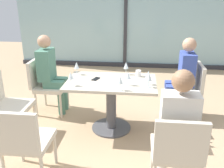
# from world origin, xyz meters

# --- Properties ---
(ground_plane) EXTENTS (12.00, 12.00, 0.00)m
(ground_plane) POSITION_xyz_m (0.00, 0.00, 0.00)
(ground_plane) COLOR tan
(window_wall_backdrop) EXTENTS (5.51, 0.10, 2.70)m
(window_wall_backdrop) POSITION_xyz_m (0.00, 3.20, 1.21)
(window_wall_backdrop) COLOR #92B7BC
(window_wall_backdrop) RESTS_ON ground_plane
(dining_table_main) EXTENTS (1.21, 0.77, 0.73)m
(dining_table_main) POSITION_xyz_m (0.00, 0.00, 0.52)
(dining_table_main) COLOR #BCB29E
(dining_table_main) RESTS_ON ground_plane
(chair_far_right) EXTENTS (0.50, 0.46, 0.87)m
(chair_far_right) POSITION_xyz_m (1.12, 0.45, 0.50)
(chair_far_right) COLOR beige
(chair_far_right) RESTS_ON ground_plane
(chair_front_right) EXTENTS (0.46, 0.50, 0.87)m
(chair_front_right) POSITION_xyz_m (0.75, -1.16, 0.50)
(chair_front_right) COLOR beige
(chair_front_right) RESTS_ON ground_plane
(chair_far_left) EXTENTS (0.50, 0.46, 0.87)m
(chair_far_left) POSITION_xyz_m (-1.12, 0.45, 0.50)
(chair_far_left) COLOR beige
(chair_far_left) RESTS_ON ground_plane
(chair_front_left) EXTENTS (0.46, 0.50, 0.87)m
(chair_front_left) POSITION_xyz_m (-0.75, -1.16, 0.50)
(chair_front_left) COLOR beige
(chair_front_left) RESTS_ON ground_plane
(chair_side_end) EXTENTS (0.50, 0.46, 0.87)m
(chair_side_end) POSITION_xyz_m (-1.39, -0.30, 0.50)
(chair_side_end) COLOR beige
(chair_side_end) RESTS_ON ground_plane
(person_far_right) EXTENTS (0.39, 0.34, 1.26)m
(person_far_right) POSITION_xyz_m (1.01, 0.45, 0.70)
(person_far_right) COLOR #384C9E
(person_far_right) RESTS_ON ground_plane
(person_front_right) EXTENTS (0.34, 0.39, 1.26)m
(person_front_right) POSITION_xyz_m (0.75, -1.05, 0.70)
(person_front_right) COLOR silver
(person_front_right) RESTS_ON ground_plane
(person_far_left) EXTENTS (0.39, 0.34, 1.26)m
(person_far_left) POSITION_xyz_m (-1.01, 0.45, 0.70)
(person_far_left) COLOR #4C7F6B
(person_far_left) RESTS_ON ground_plane
(wine_glass_0) EXTENTS (0.07, 0.07, 0.18)m
(wine_glass_0) POSITION_xyz_m (-0.53, 0.23, 0.86)
(wine_glass_0) COLOR silver
(wine_glass_0) RESTS_ON dining_table_main
(wine_glass_1) EXTENTS (0.07, 0.07, 0.18)m
(wine_glass_1) POSITION_xyz_m (-0.50, -0.23, 0.86)
(wine_glass_1) COLOR silver
(wine_glass_1) RESTS_ON dining_table_main
(wine_glass_2) EXTENTS (0.07, 0.07, 0.18)m
(wine_glass_2) POSITION_xyz_m (0.50, -0.17, 0.86)
(wine_glass_2) COLOR silver
(wine_glass_2) RESTS_ON dining_table_main
(wine_glass_3) EXTENTS (0.07, 0.07, 0.18)m
(wine_glass_3) POSITION_xyz_m (0.49, -0.07, 0.86)
(wine_glass_3) COLOR silver
(wine_glass_3) RESTS_ON dining_table_main
(wine_glass_4) EXTENTS (0.07, 0.07, 0.18)m
(wine_glass_4) POSITION_xyz_m (0.18, 0.31, 0.86)
(wine_glass_4) COLOR silver
(wine_glass_4) RESTS_ON dining_table_main
(wine_glass_5) EXTENTS (0.07, 0.07, 0.18)m
(wine_glass_5) POSITION_xyz_m (0.14, -0.32, 0.86)
(wine_glass_5) COLOR silver
(wine_glass_5) RESTS_ON dining_table_main
(wine_glass_6) EXTENTS (0.07, 0.07, 0.18)m
(wine_glass_6) POSITION_xyz_m (0.23, -0.13, 0.86)
(wine_glass_6) COLOR silver
(wine_glass_6) RESTS_ON dining_table_main
(coffee_cup) EXTENTS (0.08, 0.08, 0.09)m
(coffee_cup) POSITION_xyz_m (0.36, 0.24, 0.78)
(coffee_cup) COLOR white
(coffee_cup) RESTS_ON dining_table_main
(cell_phone_on_table) EXTENTS (0.11, 0.16, 0.01)m
(cell_phone_on_table) POSITION_xyz_m (-0.22, 0.06, 0.73)
(cell_phone_on_table) COLOR black
(cell_phone_on_table) RESTS_ON dining_table_main
(handbag_0) EXTENTS (0.32, 0.19, 0.28)m
(handbag_0) POSITION_xyz_m (0.99, -0.04, 0.14)
(handbag_0) COLOR silver
(handbag_0) RESTS_ON ground_plane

